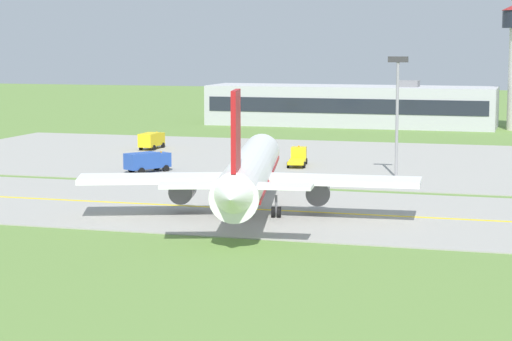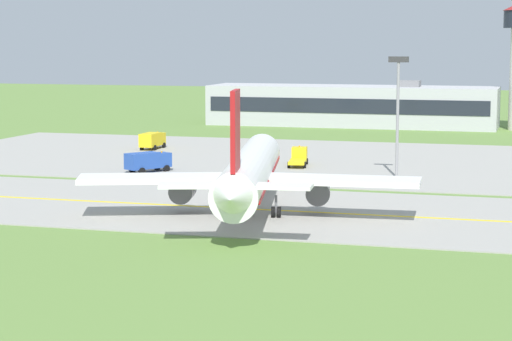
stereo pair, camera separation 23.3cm
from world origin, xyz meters
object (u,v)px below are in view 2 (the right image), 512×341
at_px(service_truck_baggage, 299,157).
at_px(service_truck_catering, 148,161).
at_px(service_truck_fuel, 152,140).
at_px(airplane_lead, 250,172).
at_px(apron_light_mast, 398,101).

xyz_separation_m(service_truck_baggage, service_truck_catering, (-16.62, -12.08, 0.35)).
distance_m(service_truck_baggage, service_truck_fuel, 29.31).
distance_m(service_truck_baggage, service_truck_catering, 20.55).
xyz_separation_m(airplane_lead, service_truck_baggage, (-4.51, 37.89, -2.95)).
xyz_separation_m(airplane_lead, apron_light_mast, (9.75, 29.69, 5.19)).
height_order(service_truck_fuel, apron_light_mast, apron_light_mast).
height_order(service_truck_baggage, service_truck_catering, service_truck_catering).
height_order(airplane_lead, apron_light_mast, apron_light_mast).
bearing_deg(service_truck_catering, apron_light_mast, 7.18).
xyz_separation_m(airplane_lead, service_truck_catering, (-21.14, 25.80, -2.60)).
bearing_deg(service_truck_fuel, service_truck_catering, -69.06).
relative_size(airplane_lead, service_truck_baggage, 5.93).
xyz_separation_m(service_truck_baggage, service_truck_fuel, (-26.24, 13.05, 0.35)).
height_order(service_truck_baggage, apron_light_mast, apron_light_mast).
bearing_deg(service_truck_baggage, service_truck_catering, -143.99).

